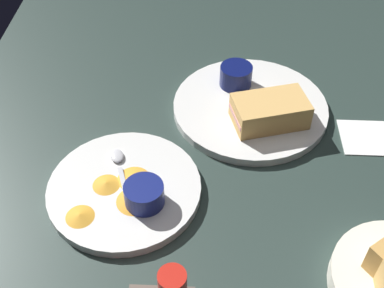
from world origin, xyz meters
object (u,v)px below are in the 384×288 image
at_px(sandwich_half_near, 270,111).
at_px(plate_sandwich_main, 250,107).
at_px(plate_chips_companion, 124,189).
at_px(ramekin_dark_sauce, 236,75).
at_px(ramekin_light_gravy, 144,194).
at_px(spoon_by_dark_ramekin, 241,100).
at_px(spoon_by_gravy_ramekin, 118,161).

bearing_deg(sandwich_half_near, plate_sandwich_main, -56.33).
bearing_deg(plate_sandwich_main, plate_chips_companion, 44.83).
relative_size(ramekin_dark_sauce, ramekin_light_gravy, 1.02).
relative_size(sandwich_half_near, plate_chips_companion, 0.59).
relative_size(sandwich_half_near, ramekin_light_gravy, 2.37).
xyz_separation_m(spoon_by_dark_ramekin, ramekin_light_gravy, (0.16, 0.25, 0.02)).
xyz_separation_m(ramekin_dark_sauce, spoon_by_gravy_ramekin, (0.20, 0.22, -0.02)).
height_order(sandwich_half_near, ramekin_light_gravy, sandwich_half_near).
bearing_deg(plate_sandwich_main, spoon_by_dark_ramekin, -25.08).
relative_size(spoon_by_dark_ramekin, plate_chips_companion, 0.40).
bearing_deg(ramekin_dark_sauce, plate_chips_companion, 55.74).
relative_size(spoon_by_dark_ramekin, ramekin_light_gravy, 1.61).
bearing_deg(spoon_by_dark_ramekin, plate_sandwich_main, 154.92).
height_order(sandwich_half_near, plate_chips_companion, sandwich_half_near).
bearing_deg(plate_chips_companion, sandwich_half_near, -145.92).
xyz_separation_m(sandwich_half_near, spoon_by_gravy_ramekin, (0.26, 0.11, -0.02)).
bearing_deg(plate_sandwich_main, ramekin_light_gravy, 54.15).
bearing_deg(plate_chips_companion, spoon_by_dark_ramekin, -131.46).
height_order(ramekin_light_gravy, spoon_by_gravy_ramekin, ramekin_light_gravy).
bearing_deg(spoon_by_gravy_ramekin, plate_sandwich_main, -144.70).
xyz_separation_m(sandwich_half_near, ramekin_dark_sauce, (0.06, -0.11, -0.00)).
bearing_deg(sandwich_half_near, ramekin_dark_sauce, -61.21).
height_order(plate_chips_companion, spoon_by_gravy_ramekin, spoon_by_gravy_ramekin).
relative_size(ramekin_dark_sauce, spoon_by_dark_ramekin, 0.63).
bearing_deg(spoon_by_dark_ramekin, spoon_by_gravy_ramekin, 39.02).
bearing_deg(plate_sandwich_main, sandwich_half_near, 123.67).
bearing_deg(sandwich_half_near, spoon_by_gravy_ramekin, 23.96).
distance_m(plate_chips_companion, spoon_by_gravy_ramekin, 0.05).
bearing_deg(spoon_by_gravy_ramekin, spoon_by_dark_ramekin, -140.98).
bearing_deg(plate_chips_companion, plate_sandwich_main, -135.17).
xyz_separation_m(plate_sandwich_main, plate_chips_companion, (0.21, 0.21, 0.00)).
relative_size(plate_sandwich_main, plate_chips_companion, 1.18).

